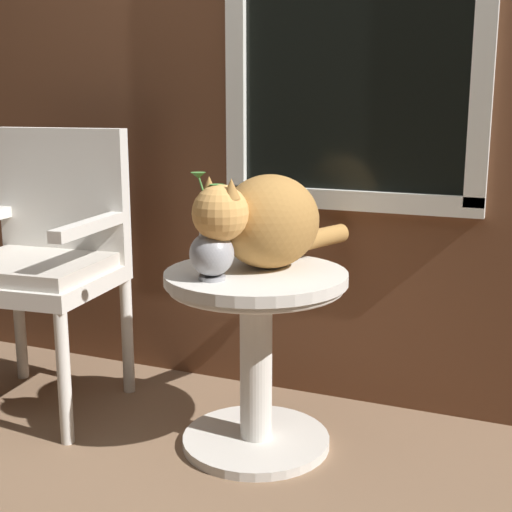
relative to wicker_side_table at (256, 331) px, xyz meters
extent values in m
plane|color=#7F6047|center=(-0.09, -0.22, -0.39)|extent=(6.00, 6.00, 0.00)
cube|color=brown|center=(-0.09, 0.49, 0.91)|extent=(4.00, 0.04, 2.60)
cube|color=silver|center=(0.16, 0.45, 0.37)|extent=(0.93, 0.03, 0.07)
cube|color=silver|center=(-0.27, 0.45, 0.90)|extent=(0.07, 0.03, 1.07)
cube|color=silver|center=(0.59, 0.45, 0.90)|extent=(0.07, 0.03, 1.07)
cube|color=black|center=(0.16, 0.46, 0.90)|extent=(0.84, 0.01, 1.05)
cylinder|color=silver|center=(0.00, 0.00, -0.37)|extent=(0.48, 0.48, 0.03)
cylinder|color=silver|center=(0.00, 0.00, -0.10)|extent=(0.10, 0.10, 0.52)
cylinder|color=silver|center=(0.00, 0.00, 0.18)|extent=(0.57, 0.57, 0.03)
torus|color=silver|center=(0.00, 0.00, 0.15)|extent=(0.55, 0.55, 0.02)
cylinder|color=silver|center=(-0.58, -0.23, -0.16)|extent=(0.04, 0.04, 0.45)
cylinder|color=silver|center=(-1.10, 0.16, -0.16)|extent=(0.04, 0.04, 0.45)
cylinder|color=silver|center=(-0.62, 0.21, -0.16)|extent=(0.04, 0.04, 0.45)
cube|color=silver|center=(-0.84, -0.03, 0.09)|extent=(0.57, 0.54, 0.06)
cube|color=beige|center=(-0.84, -0.03, 0.14)|extent=(0.52, 0.49, 0.05)
cube|color=silver|center=(-0.86, 0.18, 0.37)|extent=(0.52, 0.11, 0.50)
cube|color=silver|center=(-0.60, -0.01, 0.30)|extent=(0.10, 0.45, 0.04)
ellipsoid|color=#AD7A3D|center=(0.02, 0.07, 0.34)|extent=(0.39, 0.42, 0.30)
sphere|color=#E2A356|center=(-0.06, -0.13, 0.39)|extent=(0.17, 0.17, 0.17)
cone|color=#AD7A3D|center=(-0.10, -0.11, 0.47)|extent=(0.05, 0.05, 0.06)
cone|color=#AD7A3D|center=(-0.01, -0.15, 0.47)|extent=(0.05, 0.05, 0.06)
cylinder|color=#AD7A3D|center=(0.10, 0.29, 0.25)|extent=(0.17, 0.31, 0.07)
cylinder|color=#99999E|center=(-0.08, -0.14, 0.20)|extent=(0.08, 0.08, 0.01)
ellipsoid|color=#99999E|center=(-0.08, -0.14, 0.27)|extent=(0.13, 0.13, 0.13)
cylinder|color=#99999E|center=(-0.08, -0.14, 0.35)|extent=(0.07, 0.07, 0.06)
torus|color=#99999E|center=(-0.08, -0.14, 0.38)|extent=(0.09, 0.09, 0.02)
cylinder|color=#47893D|center=(-0.10, -0.14, 0.44)|extent=(0.04, 0.01, 0.12)
cone|color=#47893D|center=(-0.12, -0.15, 0.50)|extent=(0.04, 0.04, 0.02)
cylinder|color=#47893D|center=(-0.08, -0.13, 0.43)|extent=(0.02, 0.02, 0.09)
cone|color=#47893D|center=(-0.07, -0.13, 0.47)|extent=(0.04, 0.04, 0.02)
camera|label=1|loc=(0.84, -1.98, 0.72)|focal=50.01mm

